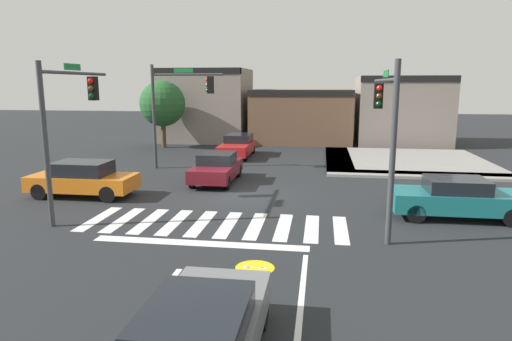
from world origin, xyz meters
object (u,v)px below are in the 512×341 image
car_maroon (217,168)px  car_gray (201,332)px  traffic_signal_northwest (178,99)px  car_orange (83,179)px  car_red (238,146)px  traffic_signal_southeast (386,116)px  car_teal (457,198)px  traffic_signal_southwest (69,110)px  roadside_tree (162,104)px

car_maroon → car_gray: car_maroon is taller
traffic_signal_northwest → car_maroon: traffic_signal_northwest is taller
car_orange → car_red: bearing=-111.2°
car_maroon → traffic_signal_northwest: bearing=-137.5°
car_orange → car_red: car_orange is taller
traffic_signal_southeast → car_teal: bearing=-66.3°
traffic_signal_southeast → car_gray: 10.20m
car_gray → traffic_signal_southwest: bearing=40.1°
traffic_signal_southwest → car_orange: bearing=23.8°
car_maroon → roadside_tree: (-6.99, 11.73, 2.65)m
car_teal → roadside_tree: roadside_tree is taller
car_gray → car_orange: bearing=36.9°
car_orange → car_maroon: size_ratio=1.05×
traffic_signal_southwest → car_maroon: size_ratio=1.30×
traffic_signal_northwest → car_teal: size_ratio=1.27×
car_gray → roadside_tree: roadside_tree is taller
traffic_signal_southwest → car_teal: 14.59m
traffic_signal_northwest → car_gray: size_ratio=1.44×
traffic_signal_southwest → car_red: traffic_signal_southwest is taller
car_gray → roadside_tree: size_ratio=0.80×
traffic_signal_northwest → car_red: bearing=63.4°
car_maroon → traffic_signal_southwest: bearing=-32.7°
traffic_signal_northwest → traffic_signal_southeast: traffic_signal_northwest is taller
car_orange → car_teal: (15.28, -1.05, -0.04)m
traffic_signal_northwest → car_teal: (13.13, -8.02, -3.26)m
car_orange → roadside_tree: roadside_tree is taller
traffic_signal_northwest → roadside_tree: traffic_signal_northwest is taller
car_teal → roadside_tree: bearing=-43.9°
traffic_signal_northwest → traffic_signal_southeast: size_ratio=1.07×
car_maroon → car_gray: (3.24, -14.88, -0.00)m
car_maroon → car_red: (-0.48, 8.25, 0.01)m
traffic_signal_southwest → roadside_tree: 18.25m
traffic_signal_northwest → roadside_tree: 9.40m
traffic_signal_southwest → car_orange: size_ratio=1.23×
traffic_signal_southwest → car_maroon: (4.01, 6.26, -3.18)m
traffic_signal_southeast → car_red: (-7.76, 14.28, -3.05)m
traffic_signal_northwest → traffic_signal_southeast: (10.26, -9.29, -0.21)m
traffic_signal_southwest → roadside_tree: bearing=9.4°
car_red → car_gray: 23.43m
car_orange → car_gray: (8.37, -11.16, -0.06)m
car_orange → car_maroon: bearing=-144.0°
car_red → roadside_tree: (-6.51, 3.49, 2.64)m
car_orange → car_maroon: car_orange is taller
car_orange → car_gray: size_ratio=1.10×
car_orange → car_teal: car_orange is taller
car_orange → traffic_signal_southeast: bearing=169.5°
traffic_signal_northwest → car_maroon: size_ratio=1.38×
traffic_signal_southwest → traffic_signal_northwest: traffic_signal_northwest is taller
roadside_tree → traffic_signal_southwest: bearing=-80.6°
traffic_signal_southwest → car_teal: bearing=-84.0°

